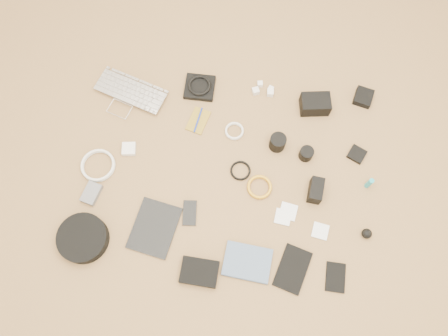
# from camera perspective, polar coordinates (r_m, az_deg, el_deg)

# --- Properties ---
(laptop) EXTENTS (0.41, 0.34, 0.03)m
(laptop) POSITION_cam_1_polar(r_m,az_deg,el_deg) (2.26, -12.64, 8.74)
(laptop) COLOR silver
(laptop) RESTS_ON ground
(headphone_pouch) EXTENTS (0.15, 0.14, 0.03)m
(headphone_pouch) POSITION_cam_1_polar(r_m,az_deg,el_deg) (2.24, -3.19, 10.47)
(headphone_pouch) COLOR black
(headphone_pouch) RESTS_ON ground
(headphones) EXTENTS (0.13, 0.13, 0.01)m
(headphones) POSITION_cam_1_polar(r_m,az_deg,el_deg) (2.23, -3.22, 10.73)
(headphones) COLOR black
(headphones) RESTS_ON headphone_pouch
(charger_a) EXTENTS (0.03, 0.03, 0.02)m
(charger_a) POSITION_cam_1_polar(r_m,az_deg,el_deg) (2.26, 4.72, 10.87)
(charger_a) COLOR silver
(charger_a) RESTS_ON ground
(charger_b) EXTENTS (0.03, 0.03, 0.03)m
(charger_b) POSITION_cam_1_polar(r_m,az_deg,el_deg) (2.23, 6.07, 9.73)
(charger_b) COLOR silver
(charger_b) RESTS_ON ground
(charger_c) EXTENTS (0.03, 0.03, 0.02)m
(charger_c) POSITION_cam_1_polar(r_m,az_deg,el_deg) (2.25, 6.11, 10.21)
(charger_c) COLOR silver
(charger_c) RESTS_ON ground
(charger_d) EXTENTS (0.04, 0.04, 0.03)m
(charger_d) POSITION_cam_1_polar(r_m,az_deg,el_deg) (2.23, 4.16, 9.99)
(charger_d) COLOR silver
(charger_d) RESTS_ON ground
(dslr_camera) EXTENTS (0.16, 0.12, 0.08)m
(dslr_camera) POSITION_cam_1_polar(r_m,az_deg,el_deg) (2.21, 11.81, 8.17)
(dslr_camera) COLOR black
(dslr_camera) RESTS_ON ground
(lens_pouch) EXTENTS (0.10, 0.11, 0.03)m
(lens_pouch) POSITION_cam_1_polar(r_m,az_deg,el_deg) (2.32, 17.75, 8.80)
(lens_pouch) COLOR black
(lens_pouch) RESTS_ON ground
(notebook_olive) EXTENTS (0.11, 0.15, 0.01)m
(notebook_olive) POSITION_cam_1_polar(r_m,az_deg,el_deg) (2.17, -3.39, 6.20)
(notebook_olive) COLOR olive
(notebook_olive) RESTS_ON ground
(pen_blue) EXTENTS (0.03, 0.14, 0.01)m
(pen_blue) POSITION_cam_1_polar(r_m,az_deg,el_deg) (2.16, -3.40, 6.28)
(pen_blue) COLOR #132AA0
(pen_blue) RESTS_ON notebook_olive
(cable_white_a) EXTENTS (0.10, 0.10, 0.01)m
(cable_white_a) POSITION_cam_1_polar(r_m,az_deg,el_deg) (2.14, 1.35, 4.80)
(cable_white_a) COLOR silver
(cable_white_a) RESTS_ON ground
(lens_a) EXTENTS (0.10, 0.10, 0.08)m
(lens_a) POSITION_cam_1_polar(r_m,az_deg,el_deg) (2.09, 7.01, 3.34)
(lens_a) COLOR black
(lens_a) RESTS_ON ground
(lens_b) EXTENTS (0.08, 0.08, 0.06)m
(lens_b) POSITION_cam_1_polar(r_m,az_deg,el_deg) (2.10, 10.69, 1.85)
(lens_b) COLOR black
(lens_b) RESTS_ON ground
(card_reader) EXTENTS (0.10, 0.10, 0.02)m
(card_reader) POSITION_cam_1_polar(r_m,az_deg,el_deg) (2.18, 16.96, 1.72)
(card_reader) COLOR black
(card_reader) RESTS_ON ground
(power_brick) EXTENTS (0.07, 0.07, 0.03)m
(power_brick) POSITION_cam_1_polar(r_m,az_deg,el_deg) (2.14, -12.30, 2.43)
(power_brick) COLOR silver
(power_brick) RESTS_ON ground
(cable_white_b) EXTENTS (0.19, 0.19, 0.01)m
(cable_white_b) POSITION_cam_1_polar(r_m,az_deg,el_deg) (2.15, -16.08, 0.27)
(cable_white_b) COLOR silver
(cable_white_b) RESTS_ON ground
(cable_black) EXTENTS (0.12, 0.12, 0.01)m
(cable_black) POSITION_cam_1_polar(r_m,az_deg,el_deg) (2.07, 2.16, -0.38)
(cable_black) COLOR black
(cable_black) RESTS_ON ground
(cable_yellow) EXTENTS (0.15, 0.15, 0.01)m
(cable_yellow) POSITION_cam_1_polar(r_m,az_deg,el_deg) (2.04, 4.64, -2.55)
(cable_yellow) COLOR orange
(cable_yellow) RESTS_ON ground
(flash) EXTENTS (0.07, 0.11, 0.08)m
(flash) POSITION_cam_1_polar(r_m,az_deg,el_deg) (2.04, 11.88, -2.88)
(flash) COLOR black
(flash) RESTS_ON ground
(lens_cleaner) EXTENTS (0.03, 0.03, 0.08)m
(lens_cleaner) POSITION_cam_1_polar(r_m,az_deg,el_deg) (2.12, 18.44, -1.90)
(lens_cleaner) COLOR teal
(lens_cleaner) RESTS_ON ground
(battery_charger) EXTENTS (0.09, 0.12, 0.03)m
(battery_charger) POSITION_cam_1_polar(r_m,az_deg,el_deg) (2.11, -16.92, -3.19)
(battery_charger) COLOR #5E5E64
(battery_charger) RESTS_ON ground
(tablet) EXTENTS (0.23, 0.27, 0.01)m
(tablet) POSITION_cam_1_polar(r_m,az_deg,el_deg) (2.02, -9.06, -7.73)
(tablet) COLOR black
(tablet) RESTS_ON ground
(phone) EXTENTS (0.07, 0.12, 0.01)m
(phone) POSITION_cam_1_polar(r_m,az_deg,el_deg) (2.01, -4.51, -5.88)
(phone) COLOR black
(phone) RESTS_ON ground
(filter_case_left) EXTENTS (0.08, 0.08, 0.01)m
(filter_case_left) POSITION_cam_1_polar(r_m,az_deg,el_deg) (2.02, 7.69, -6.36)
(filter_case_left) COLOR silver
(filter_case_left) RESTS_ON ground
(filter_case_mid) EXTENTS (0.09, 0.09, 0.01)m
(filter_case_mid) POSITION_cam_1_polar(r_m,az_deg,el_deg) (2.03, 8.38, -5.64)
(filter_case_mid) COLOR silver
(filter_case_mid) RESTS_ON ground
(filter_case_right) EXTENTS (0.08, 0.08, 0.01)m
(filter_case_right) POSITION_cam_1_polar(r_m,az_deg,el_deg) (2.04, 12.46, -8.05)
(filter_case_right) COLOR silver
(filter_case_right) RESTS_ON ground
(air_blower) EXTENTS (0.05, 0.05, 0.05)m
(air_blower) POSITION_cam_1_polar(r_m,az_deg,el_deg) (2.07, 18.14, -8.14)
(air_blower) COLOR black
(air_blower) RESTS_ON ground
(headphone_case) EXTENTS (0.26, 0.26, 0.06)m
(headphone_case) POSITION_cam_1_polar(r_m,az_deg,el_deg) (2.05, -17.93, -8.73)
(headphone_case) COLOR black
(headphone_case) RESTS_ON ground
(drive_case) EXTENTS (0.16, 0.12, 0.04)m
(drive_case) POSITION_cam_1_polar(r_m,az_deg,el_deg) (1.95, -3.23, -13.41)
(drive_case) COLOR black
(drive_case) RESTS_ON ground
(paperback) EXTENTS (0.21, 0.17, 0.02)m
(paperback) POSITION_cam_1_polar(r_m,az_deg,el_deg) (1.96, 2.64, -14.39)
(paperback) COLOR #485C79
(paperback) RESTS_ON ground
(notebook_black_a) EXTENTS (0.17, 0.22, 0.01)m
(notebook_black_a) POSITION_cam_1_polar(r_m,az_deg,el_deg) (1.98, 8.95, -12.89)
(notebook_black_a) COLOR black
(notebook_black_a) RESTS_ON ground
(notebook_black_b) EXTENTS (0.08, 0.13, 0.01)m
(notebook_black_b) POSITION_cam_1_polar(r_m,az_deg,el_deg) (2.02, 14.35, -13.65)
(notebook_black_b) COLOR black
(notebook_black_b) RESTS_ON ground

